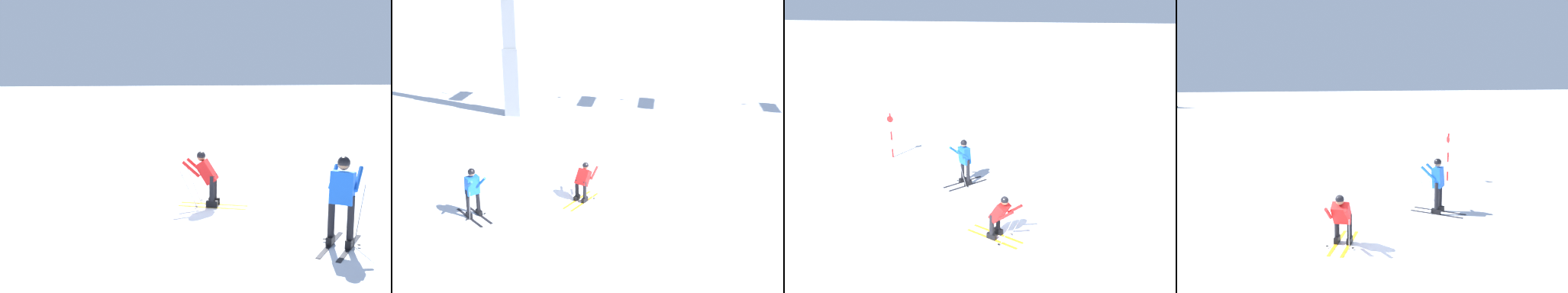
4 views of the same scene
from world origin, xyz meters
TOP-DOWN VIEW (x-y plane):
  - ground_plane at (0.00, 0.00)m, footprint 260.00×260.00m
  - skier_carving_main at (0.03, 0.02)m, footprint 1.16×1.68m
  - lift_tower_near at (-5.21, 9.79)m, footprint 0.82×2.59m
  - skier_distant_uphill at (-3.27, -1.76)m, footprint 1.53×1.44m

SIDE VIEW (x-z plane):
  - ground_plane at x=0.00m, z-range 0.00..0.00m
  - skier_carving_main at x=0.03m, z-range 0.02..1.49m
  - skier_distant_uphill at x=-3.27m, z-range 0.13..1.85m
  - lift_tower_near at x=-5.21m, z-range -0.98..10.27m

